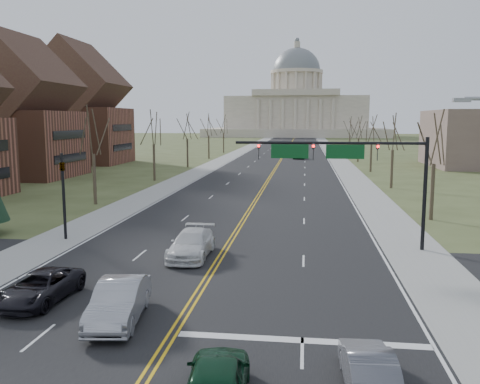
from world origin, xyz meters
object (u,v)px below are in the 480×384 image
(signal_left, at_px, (63,186))
(car_sb_inner_second, at_px, (192,244))
(signal_mast, at_px, (344,159))
(car_far_sb, at_px, (283,144))
(car_sb_inner_lead, at_px, (119,301))
(car_far_nb, at_px, (299,155))
(car_sb_outer_lead, at_px, (41,287))
(car_nb_outer_lead, at_px, (368,368))
(car_nb_inner_lead, at_px, (217,381))

(signal_left, bearing_deg, car_sb_inner_second, -19.52)
(signal_mast, distance_m, signal_left, 19.06)
(signal_mast, bearing_deg, car_far_sb, 94.15)
(car_sb_inner_lead, height_order, car_far_sb, car_sb_inner_lead)
(signal_left, height_order, car_sb_inner_lead, signal_left)
(car_sb_inner_lead, relative_size, car_far_sb, 1.19)
(car_sb_inner_lead, relative_size, car_far_nb, 0.95)
(car_sb_outer_lead, xyz_separation_m, car_far_nb, (10.58, 88.73, 0.06))
(car_nb_outer_lead, bearing_deg, car_sb_inner_lead, -26.19)
(car_nb_inner_lead, relative_size, car_sb_inner_lead, 0.91)
(car_sb_inner_lead, relative_size, car_sb_outer_lead, 1.03)
(car_nb_inner_lead, bearing_deg, car_far_sb, -93.00)
(car_nb_outer_lead, xyz_separation_m, car_sb_inner_second, (-8.76, 14.27, 0.12))
(car_nb_outer_lead, distance_m, car_far_nb, 94.72)
(car_nb_inner_lead, xyz_separation_m, car_sb_inner_lead, (-5.08, 5.75, 0.05))
(car_sb_inner_second, bearing_deg, car_far_sb, 89.95)
(car_nb_inner_lead, relative_size, car_sb_inner_second, 0.84)
(car_sb_outer_lead, bearing_deg, car_sb_inner_lead, -18.88)
(car_far_sb, bearing_deg, signal_mast, -88.63)
(car_sb_inner_second, bearing_deg, car_nb_inner_lead, -74.89)
(signal_left, height_order, car_far_sb, signal_left)
(signal_mast, height_order, car_far_sb, signal_mast)
(car_nb_outer_lead, bearing_deg, signal_mast, -93.93)
(car_sb_outer_lead, height_order, car_sb_inner_second, car_sb_inner_second)
(signal_mast, xyz_separation_m, car_nb_inner_lead, (-4.88, -19.31, -4.96))
(car_nb_outer_lead, bearing_deg, car_far_sb, -89.09)
(signal_left, bearing_deg, car_nb_outer_lead, -43.75)
(signal_mast, distance_m, car_far_sb, 128.62)
(car_sb_outer_lead, distance_m, car_far_nb, 89.36)
(car_nb_inner_lead, distance_m, car_far_nb, 96.24)
(car_nb_outer_lead, relative_size, car_sb_outer_lead, 0.84)
(car_sb_outer_lead, height_order, car_far_sb, car_far_sb)
(car_sb_inner_lead, height_order, car_sb_inner_second, car_sb_inner_lead)
(car_sb_inner_lead, xyz_separation_m, car_far_nb, (6.19, 90.49, -0.09))
(car_far_sb, bearing_deg, signal_left, -97.09)
(car_sb_inner_second, bearing_deg, signal_mast, 20.54)
(car_nb_inner_lead, relative_size, car_sb_outer_lead, 0.94)
(car_sb_inner_lead, distance_m, car_far_sb, 141.75)
(car_far_sb, bearing_deg, car_sb_inner_lead, -93.05)
(signal_mast, distance_m, car_far_nb, 77.18)
(car_far_sb, bearing_deg, car_nb_inner_lead, -91.06)
(car_nb_outer_lead, height_order, car_far_sb, car_far_sb)
(signal_left, bearing_deg, car_sb_inner_lead, -56.47)
(signal_mast, xyz_separation_m, car_far_nb, (-3.76, 76.93, -5.01))
(signal_left, distance_m, car_sb_inner_lead, 16.52)
(car_sb_inner_second, bearing_deg, car_nb_outer_lead, -58.55)
(car_sb_inner_lead, xyz_separation_m, car_sb_inner_second, (0.77, 10.10, -0.04))
(car_nb_outer_lead, relative_size, car_sb_inner_lead, 0.81)
(signal_left, relative_size, car_sb_inner_second, 1.09)
(signal_mast, bearing_deg, car_sb_inner_second, -159.36)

